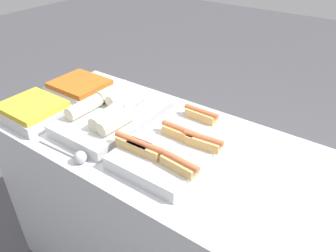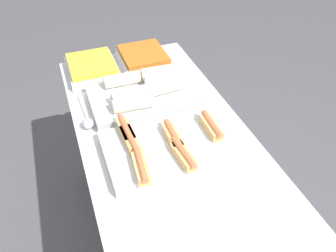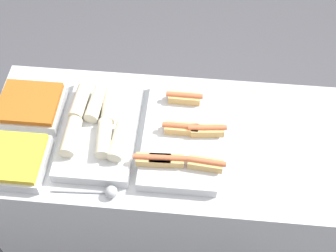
% 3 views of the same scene
% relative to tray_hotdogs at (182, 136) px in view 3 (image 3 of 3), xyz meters
% --- Properties ---
extents(ground_plane, '(12.00, 12.00, 0.00)m').
position_rel_tray_hotdogs_xyz_m(ground_plane, '(0.09, 0.01, -0.92)').
color(ground_plane, '#4C4C51').
extents(counter, '(1.82, 0.68, 0.89)m').
position_rel_tray_hotdogs_xyz_m(counter, '(0.09, 0.01, -0.48)').
color(counter, silver).
rests_on(counter, ground_plane).
extents(tray_hotdogs, '(0.36, 0.53, 0.10)m').
position_rel_tray_hotdogs_xyz_m(tray_hotdogs, '(0.00, 0.00, 0.00)').
color(tray_hotdogs, silver).
rests_on(tray_hotdogs, counter).
extents(tray_wraps, '(0.30, 0.51, 0.11)m').
position_rel_tray_hotdogs_xyz_m(tray_wraps, '(-0.34, 0.01, 0.01)').
color(tray_wraps, silver).
rests_on(tray_wraps, counter).
extents(tray_side_front, '(0.27, 0.24, 0.07)m').
position_rel_tray_hotdogs_xyz_m(tray_side_front, '(-0.66, -0.18, 0.00)').
color(tray_side_front, silver).
rests_on(tray_side_front, counter).
extents(tray_side_back, '(0.27, 0.24, 0.07)m').
position_rel_tray_hotdogs_xyz_m(tray_side_back, '(-0.66, 0.09, 0.00)').
color(tray_side_back, silver).
rests_on(tray_side_back, counter).
extents(serving_spoon_near, '(0.26, 0.05, 0.05)m').
position_rel_tray_hotdogs_xyz_m(serving_spoon_near, '(-0.27, -0.28, -0.01)').
color(serving_spoon_near, '#B2B5BA').
rests_on(serving_spoon_near, counter).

